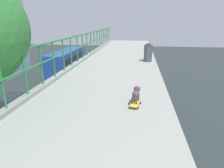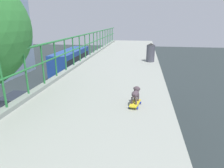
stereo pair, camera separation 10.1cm
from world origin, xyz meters
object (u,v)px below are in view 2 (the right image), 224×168
city_bus (71,60)px  toy_skateboard (135,103)px  car_silver_sixth (14,105)px  litter_bin (151,52)px  small_dog (136,93)px  car_green_fifth (27,134)px

city_bus → toy_skateboard: bearing=-66.1°
car_silver_sixth → litter_bin: litter_bin is taller
car_silver_sixth → small_dog: size_ratio=11.45×
toy_skateboard → litter_bin: (0.43, 4.92, 0.36)m
car_green_fifth → car_silver_sixth: (-3.41, 3.77, 0.05)m
car_silver_sixth → toy_skateboard: toy_skateboard is taller
city_bus → litter_bin: size_ratio=12.37×
city_bus → small_dog: (10.19, -22.95, 4.05)m
car_green_fifth → car_silver_sixth: size_ratio=0.96×
car_green_fifth → car_silver_sixth: 5.08m
litter_bin → city_bus: bearing=120.4°
car_silver_sixth → small_dog: small_dog is taller
car_green_fifth → city_bus: size_ratio=0.42×
toy_skateboard → small_dog: size_ratio=1.20×
small_dog → car_green_fifth: bearing=139.5°
car_silver_sixth → litter_bin: 12.85m
toy_skateboard → litter_bin: 4.96m
toy_skateboard → small_dog: bearing=84.1°
car_green_fifth → toy_skateboard: (6.85, -5.90, 5.04)m
car_green_fifth → car_silver_sixth: bearing=132.1°
toy_skateboard → car_silver_sixth: bearing=136.7°
litter_bin → toy_skateboard: bearing=-94.9°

